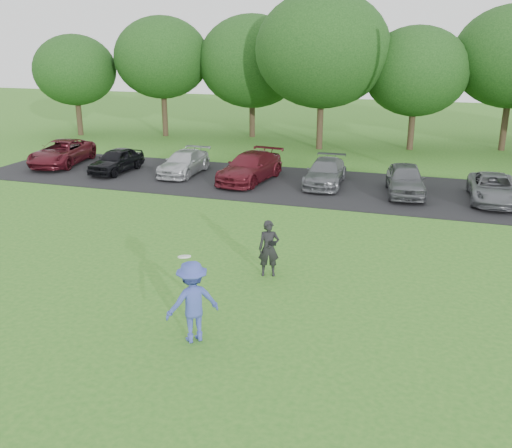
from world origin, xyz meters
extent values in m
plane|color=#2E6D1F|center=(0.00, 0.00, 0.00)|extent=(100.00, 100.00, 0.00)
cube|color=black|center=(0.00, 13.00, 0.01)|extent=(32.00, 6.50, 0.03)
imported|color=#3D4BAD|center=(-0.05, -0.70, 0.90)|extent=(1.31, 1.27, 1.79)
cylinder|color=white|center=(-0.12, -0.85, 1.96)|extent=(0.28, 0.27, 0.10)
imported|color=black|center=(0.48, 3.13, 0.77)|extent=(0.65, 0.52, 1.55)
cube|color=black|center=(0.66, 2.95, 1.00)|extent=(0.16, 0.14, 0.10)
imported|color=#50111B|center=(-13.45, 13.34, 0.64)|extent=(2.66, 4.62, 1.21)
imported|color=black|center=(-9.94, 12.70, 0.59)|extent=(1.52, 3.38, 1.13)
imported|color=#AFB1B6|center=(-6.72, 13.32, 0.56)|extent=(1.50, 3.67, 1.06)
imported|color=#57131C|center=(-3.34, 12.99, 0.65)|extent=(2.31, 4.46, 1.24)
imported|color=slate|center=(0.00, 13.33, 0.58)|extent=(1.70, 3.84, 1.10)
imported|color=#53555A|center=(3.41, 12.77, 0.65)|extent=(1.97, 3.82, 1.24)
imported|color=slate|center=(6.76, 12.72, 0.56)|extent=(1.88, 3.86, 1.06)
cylinder|color=#38281C|center=(-18.00, 21.60, 1.10)|extent=(0.36, 0.36, 2.20)
ellipsoid|color=#214C19|center=(-18.00, 21.60, 4.15)|extent=(5.20, 5.20, 4.42)
cylinder|color=#38281C|center=(-12.50, 23.00, 1.35)|extent=(0.36, 0.36, 2.70)
ellipsoid|color=#214C19|center=(-12.50, 23.00, 4.93)|extent=(5.94, 5.94, 5.05)
cylinder|color=#38281C|center=(-7.00, 24.40, 1.10)|extent=(0.36, 0.36, 2.20)
ellipsoid|color=#214C19|center=(-7.00, 24.40, 4.71)|extent=(6.68, 6.68, 5.68)
cylinder|color=#38281C|center=(-2.00, 21.60, 1.35)|extent=(0.36, 0.36, 2.70)
ellipsoid|color=#214C19|center=(-2.00, 21.60, 5.48)|extent=(7.42, 7.42, 6.31)
cylinder|color=#38281C|center=(3.00, 23.00, 1.10)|extent=(0.36, 0.36, 2.20)
ellipsoid|color=#214C19|center=(3.00, 23.00, 4.36)|extent=(5.76, 5.76, 4.90)
cylinder|color=#38281C|center=(8.00, 24.40, 1.35)|extent=(0.36, 0.36, 2.70)
camera|label=1|loc=(4.55, -10.61, 6.19)|focal=40.00mm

